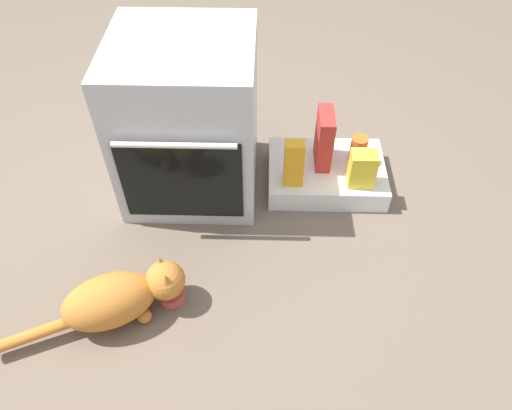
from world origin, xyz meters
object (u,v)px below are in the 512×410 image
sauce_jar (358,150)px  juice_carton (294,163)px  pantry_cabinet (326,173)px  cat (119,298)px  cereal_box (324,139)px  oven (188,120)px  food_bowl (171,294)px  snack_bag (362,169)px

sauce_jar → juice_carton: (-0.32, -0.16, 0.05)m
pantry_cabinet → cat: (-0.85, -0.77, 0.06)m
cereal_box → oven: bearing=-176.7°
oven → cereal_box: 0.64m
cat → cereal_box: bearing=20.7°
pantry_cabinet → food_bowl: pantry_cabinet is taller
sauce_jar → cat: bearing=-140.8°
pantry_cabinet → food_bowl: bearing=-134.1°
food_bowl → cereal_box: (0.65, 0.73, 0.22)m
juice_carton → snack_bag: bearing=0.8°
cereal_box → juice_carton: (-0.15, -0.15, -0.02)m
pantry_cabinet → food_bowl: size_ratio=4.98×
juice_carton → pantry_cabinet: bearing=35.6°
pantry_cabinet → juice_carton: 0.28m
food_bowl → pantry_cabinet: bearing=45.9°
cat → snack_bag: bearing=9.8°
snack_bag → cat: bearing=-146.6°
cat → snack_bag: snack_bag is taller
sauce_jar → juice_carton: 0.36m
food_bowl → snack_bag: (0.82, 0.58, 0.17)m
oven → juice_carton: bearing=-13.8°
cereal_box → snack_bag: 0.23m
cat → sauce_jar: (0.99, 0.81, 0.06)m
food_bowl → cereal_box: size_ratio=0.41×
sauce_jar → pantry_cabinet: bearing=-165.3°
sauce_jar → juice_carton: size_ratio=0.58×
cereal_box → snack_bag: bearing=-41.5°
oven → pantry_cabinet: bearing=0.5°
oven → snack_bag: size_ratio=4.18×
sauce_jar → juice_carton: bearing=-153.0°
cat → pantry_cabinet: bearing=18.7°
oven → cereal_box: bearing=3.3°
juice_carton → snack_bag: juice_carton is taller
oven → juice_carton: oven is taller
food_bowl → juice_carton: (0.50, 0.57, 0.20)m
pantry_cabinet → cat: 1.15m
sauce_jar → snack_bag: snack_bag is taller
pantry_cabinet → sauce_jar: bearing=14.7°
pantry_cabinet → cat: bearing=-137.7°
pantry_cabinet → food_bowl: (-0.67, -0.70, -0.03)m
cereal_box → juice_carton: 0.21m
pantry_cabinet → sauce_jar: 0.20m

